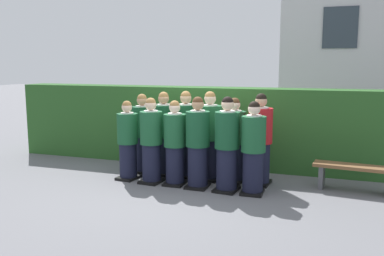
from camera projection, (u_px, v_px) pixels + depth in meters
name	position (u px, v px, depth m)	size (l,w,h in m)	color
ground_plane	(187.00, 186.00, 7.77)	(60.00, 60.00, 0.00)	slate
student_front_row_0	(128.00, 142.00, 8.13)	(0.41, 0.48, 1.55)	black
student_front_row_1	(151.00, 143.00, 7.88)	(0.42, 0.50, 1.63)	black
student_front_row_2	(175.00, 145.00, 7.75)	(0.41, 0.46, 1.59)	black
student_front_row_3	(198.00, 145.00, 7.56)	(0.44, 0.48, 1.68)	black
student_front_row_4	(227.00, 147.00, 7.35)	(0.44, 0.55, 1.70)	black
student_front_row_5	(253.00, 150.00, 7.20)	(0.42, 0.47, 1.63)	black
student_rear_row_0	(143.00, 135.00, 8.65)	(0.43, 0.50, 1.64)	black
student_rear_row_1	(164.00, 135.00, 8.48)	(0.44, 0.55, 1.70)	black
student_rear_row_2	(186.00, 136.00, 8.31)	(0.45, 0.55, 1.73)	black
student_rear_row_3	(210.00, 138.00, 8.08)	(0.45, 0.53, 1.74)	black
student_rear_row_4	(234.00, 142.00, 7.95)	(0.42, 0.52, 1.63)	black
student_in_red_blazer	(260.00, 141.00, 7.76)	(0.45, 0.52, 1.72)	black
hedge	(213.00, 126.00, 9.27)	(9.52, 0.70, 1.74)	#285623
wooden_bench	(354.00, 172.00, 7.38)	(1.43, 0.51, 0.48)	brown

